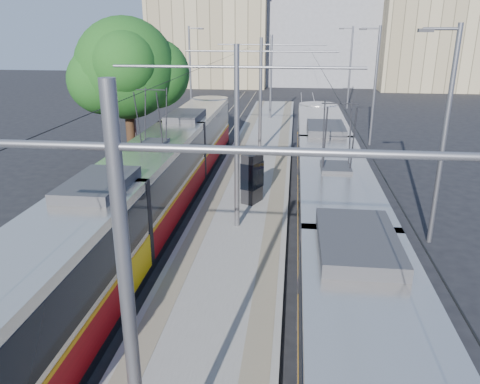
# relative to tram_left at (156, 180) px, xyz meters

# --- Properties ---
(ground) EXTENTS (160.00, 160.00, 0.00)m
(ground) POSITION_rel_tram_left_xyz_m (3.60, -9.16, -1.71)
(ground) COLOR black
(ground) RESTS_ON ground
(platform) EXTENTS (4.00, 50.00, 0.30)m
(platform) POSITION_rel_tram_left_xyz_m (3.60, 7.84, -1.56)
(platform) COLOR gray
(platform) RESTS_ON ground
(tactile_strip_left) EXTENTS (0.70, 50.00, 0.01)m
(tactile_strip_left) POSITION_rel_tram_left_xyz_m (2.15, 7.84, -1.40)
(tactile_strip_left) COLOR gray
(tactile_strip_left) RESTS_ON platform
(tactile_strip_right) EXTENTS (0.70, 50.00, 0.01)m
(tactile_strip_right) POSITION_rel_tram_left_xyz_m (5.05, 7.84, -1.40)
(tactile_strip_right) COLOR gray
(tactile_strip_right) RESTS_ON platform
(rails) EXTENTS (8.71, 70.00, 0.03)m
(rails) POSITION_rel_tram_left_xyz_m (3.60, 7.84, -1.69)
(rails) COLOR gray
(rails) RESTS_ON ground
(tram_left) EXTENTS (2.43, 28.76, 5.50)m
(tram_left) POSITION_rel_tram_left_xyz_m (0.00, 0.00, 0.00)
(tram_left) COLOR black
(tram_left) RESTS_ON ground
(tram_right) EXTENTS (2.43, 30.51, 5.50)m
(tram_right) POSITION_rel_tram_left_xyz_m (7.20, -2.76, 0.15)
(tram_right) COLOR black
(tram_right) RESTS_ON ground
(catenary) EXTENTS (9.20, 70.00, 7.00)m
(catenary) POSITION_rel_tram_left_xyz_m (3.60, 5.00, 2.81)
(catenary) COLOR slate
(catenary) RESTS_ON platform
(street_lamps) EXTENTS (15.18, 38.22, 8.00)m
(street_lamps) POSITION_rel_tram_left_xyz_m (3.60, 11.84, 2.47)
(street_lamps) COLOR slate
(street_lamps) RESTS_ON ground
(shelter) EXTENTS (1.01, 1.20, 2.28)m
(shelter) POSITION_rel_tram_left_xyz_m (3.95, 1.65, -0.21)
(shelter) COLOR black
(shelter) RESTS_ON platform
(tree) EXTENTS (5.82, 5.38, 8.45)m
(tree) POSITION_rel_tram_left_xyz_m (-2.84, 6.33, 4.01)
(tree) COLOR #382314
(tree) RESTS_ON ground
(building_left) EXTENTS (16.32, 12.24, 13.03)m
(building_left) POSITION_rel_tram_left_xyz_m (-6.40, 50.84, 4.81)
(building_left) COLOR tan
(building_left) RESTS_ON ground
(building_centre) EXTENTS (18.36, 14.28, 16.13)m
(building_centre) POSITION_rel_tram_left_xyz_m (9.60, 54.84, 6.36)
(building_centre) COLOR gray
(building_centre) RESTS_ON ground
(building_right) EXTENTS (14.28, 10.20, 12.50)m
(building_right) POSITION_rel_tram_left_xyz_m (23.60, 48.84, 4.55)
(building_right) COLOR tan
(building_right) RESTS_ON ground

